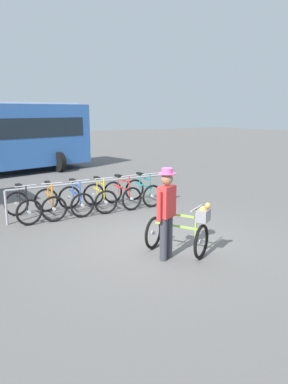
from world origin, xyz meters
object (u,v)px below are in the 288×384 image
at_px(racked_bike_teal, 143,192).
at_px(racked_bike_black, 22,206).
at_px(racked_bike_orange, 50,203).
at_px(racked_bike_yellow, 100,197).
at_px(featured_bicycle, 183,230).
at_px(person_with_featured_bike, 166,210).
at_px(racked_bike_blue, 76,200).
at_px(racked_bike_red, 122,194).

bearing_deg(racked_bike_teal, racked_bike_black, 177.48).
bearing_deg(racked_bike_teal, racked_bike_orange, 177.48).
distance_m(racked_bike_black, racked_bike_yellow, 2.10).
relative_size(racked_bike_black, racked_bike_yellow, 0.98).
height_order(racked_bike_yellow, racked_bike_teal, same).
distance_m(racked_bike_teal, featured_bicycle, 4.07).
bearing_deg(racked_bike_black, featured_bicycle, -62.81).
distance_m(featured_bicycle, person_with_featured_bike, 0.61).
relative_size(racked_bike_orange, racked_bike_teal, 1.08).
bearing_deg(racked_bike_blue, racked_bike_yellow, -2.52).
bearing_deg(racked_bike_black, person_with_featured_bike, -67.54).
relative_size(racked_bike_orange, racked_bike_blue, 1.05).
xyz_separation_m(racked_bike_black, person_with_featured_bike, (1.63, -3.95, 0.58)).
xyz_separation_m(racked_bike_black, racked_bike_yellow, (2.10, -0.09, 0.00)).
bearing_deg(racked_bike_red, racked_bike_yellow, 177.48).
bearing_deg(featured_bicycle, racked_bike_blue, 99.16).
bearing_deg(racked_bike_yellow, racked_bike_black, 177.48).
bearing_deg(racked_bike_orange, person_with_featured_bike, -76.60).
bearing_deg(racked_bike_blue, racked_bike_teal, -2.52).
distance_m(racked_bike_black, featured_bicycle, 4.43).
height_order(racked_bike_yellow, person_with_featured_bike, person_with_featured_bike).
distance_m(racked_bike_yellow, featured_bicycle, 3.85).
bearing_deg(racked_bike_blue, racked_bike_red, -2.52).
bearing_deg(person_with_featured_bike, racked_bike_yellow, 83.12).
height_order(racked_bike_blue, racked_bike_yellow, same).
bearing_deg(featured_bicycle, racked_bike_teal, 68.75).
relative_size(racked_bike_red, person_with_featured_bike, 0.66).
xyz_separation_m(racked_bike_teal, featured_bicycle, (-1.47, -3.79, 0.12)).
xyz_separation_m(racked_bike_orange, racked_bike_teal, (2.80, -0.12, 0.00)).
height_order(racked_bike_orange, racked_bike_blue, same).
bearing_deg(racked_bike_red, racked_bike_teal, -2.52).
relative_size(racked_bike_black, racked_bike_red, 0.98).
relative_size(racked_bike_yellow, person_with_featured_bike, 0.66).
bearing_deg(featured_bicycle, racked_bike_black, 117.19).
height_order(racked_bike_black, racked_bike_orange, same).
height_order(racked_bike_black, person_with_featured_bike, person_with_featured_bike).
distance_m(racked_bike_blue, racked_bike_yellow, 0.70).
bearing_deg(racked_bike_teal, racked_bike_yellow, 177.48).
bearing_deg(person_with_featured_bike, racked_bike_orange, 103.40).
bearing_deg(racked_bike_orange, racked_bike_teal, -2.52).
bearing_deg(racked_bike_black, racked_bike_teal, -2.52).
relative_size(featured_bicycle, person_with_featured_bike, 0.73).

